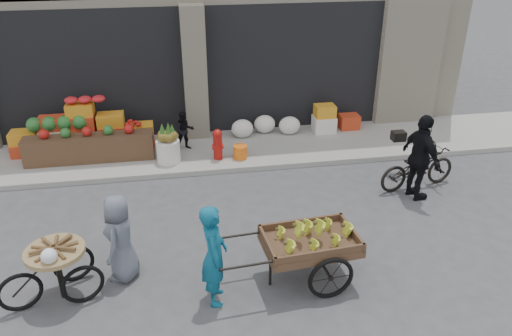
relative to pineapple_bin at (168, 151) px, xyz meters
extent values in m
plane|color=#424244|center=(0.75, -3.60, -0.37)|extent=(80.00, 80.00, 0.00)
cube|color=gray|center=(0.75, 0.50, -0.31)|extent=(18.00, 2.20, 0.12)
cube|color=black|center=(-1.73, 2.40, 1.30)|extent=(4.40, 1.60, 3.10)
cube|color=black|center=(3.23, 2.40, 1.30)|extent=(4.40, 1.60, 3.10)
cube|color=beige|center=(0.75, 1.55, 1.30)|extent=(0.55, 0.80, 3.22)
cube|color=brown|center=(-1.73, 0.35, 0.05)|extent=(2.80, 0.45, 0.60)
sphere|color=#1E5923|center=(-2.42, 0.85, 0.49)|extent=(0.34, 0.34, 0.34)
cylinder|color=silver|center=(0.00, 0.00, 0.00)|extent=(0.52, 0.52, 0.50)
cylinder|color=#A5140F|center=(1.10, -0.05, 0.03)|extent=(0.20, 0.20, 0.56)
sphere|color=#A5140F|center=(1.10, -0.05, 0.35)|extent=(0.22, 0.22, 0.22)
cylinder|color=orange|center=(1.60, -0.10, -0.10)|extent=(0.32, 0.32, 0.30)
ellipsoid|color=silver|center=(2.42, 1.10, -0.03)|extent=(1.70, 0.60, 0.44)
imported|color=black|center=(0.40, 0.60, 0.21)|extent=(0.51, 0.43, 0.93)
cube|color=brown|center=(2.05, -4.32, 0.27)|extent=(1.46, 1.02, 0.12)
torus|color=black|center=(2.24, -4.80, -0.02)|extent=(0.70, 0.12, 0.70)
torus|color=black|center=(2.16, -3.82, -0.02)|extent=(0.70, 0.12, 0.70)
cylinder|color=black|center=(1.44, -4.37, -0.08)|extent=(0.04, 0.04, 0.58)
imported|color=#0F5775|center=(0.59, -4.55, 0.42)|extent=(0.41, 0.59, 1.57)
cylinder|color=#9E7F51|center=(-1.62, -4.10, 0.43)|extent=(1.09, 1.09, 0.07)
cube|color=black|center=(-1.62, -4.10, 0.03)|extent=(0.10, 0.10, 0.80)
torus|color=black|center=(-1.28, -4.27, -0.06)|extent=(0.60, 0.28, 0.62)
torus|color=black|center=(-1.49, -3.75, -0.06)|extent=(0.60, 0.28, 0.62)
torus|color=black|center=(-2.13, -4.30, -0.06)|extent=(0.60, 0.28, 0.62)
imported|color=slate|center=(-0.74, -3.78, 0.34)|extent=(0.63, 0.80, 1.42)
imported|color=black|center=(5.01, -1.86, 0.08)|extent=(1.80, 0.91, 0.90)
imported|color=black|center=(4.81, -2.26, 0.50)|extent=(0.61, 1.08, 1.74)
camera|label=1|loc=(0.20, -10.25, 4.64)|focal=35.00mm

